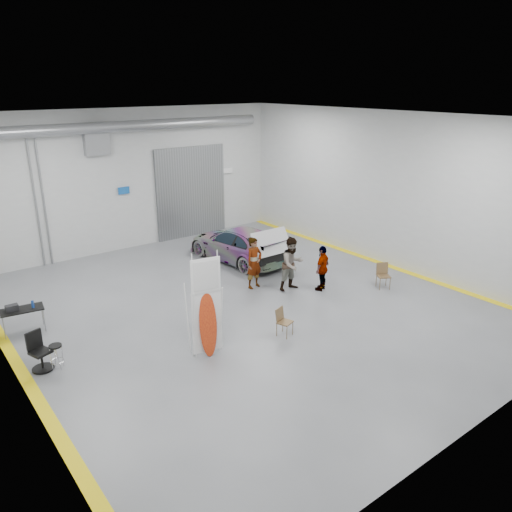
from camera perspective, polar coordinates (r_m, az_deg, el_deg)
ground at (r=16.59m, az=-1.51°, el=-5.65°), size 16.00×16.00×0.00m
room_shell at (r=17.26m, az=-5.38°, el=9.50°), size 14.02×16.18×6.01m
sedan_car at (r=20.46m, az=-2.09°, el=1.36°), size 2.43×4.96×1.39m
person_a at (r=17.65m, az=-0.21°, el=-0.78°), size 0.72×0.52×1.86m
person_b at (r=17.50m, az=4.16°, el=-0.92°), size 0.96×0.74×1.92m
person_c at (r=17.63m, az=7.59°, el=-1.38°), size 1.03×0.72×1.64m
surfboard_display at (r=13.29m, az=-5.42°, el=-6.69°), size 0.82×0.33×2.94m
folding_chair_near at (r=14.64m, az=3.27°, el=-8.13°), size 0.50×0.53×0.83m
folding_chair_far at (r=18.38m, az=14.30°, el=-2.75°), size 0.58×0.63×0.90m
shop_stool at (r=13.99m, az=-21.81°, el=-10.65°), size 0.34×0.34×0.67m
work_table at (r=16.11m, az=-25.42°, el=-5.55°), size 1.25×0.75×0.96m
office_chair at (r=14.08m, az=-23.44°, el=-10.15°), size 0.57×0.60×1.03m
trunk_lid at (r=18.61m, az=1.72°, el=1.83°), size 1.62×0.98×0.04m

